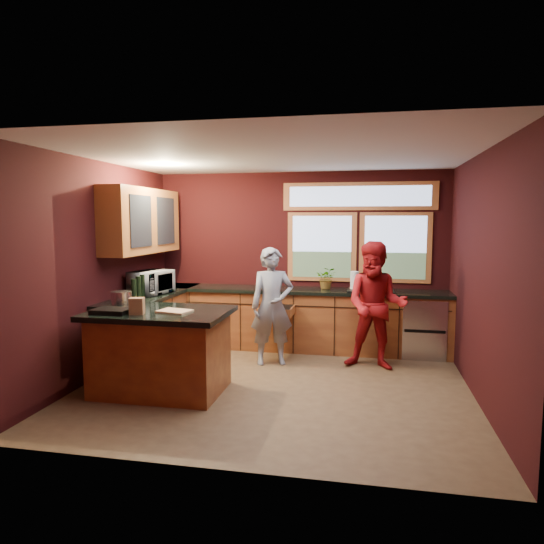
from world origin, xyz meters
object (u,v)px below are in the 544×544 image
(island, at_px, (161,351))
(cutting_board, at_px, (175,311))
(person_red, at_px, (376,306))
(person_grey, at_px, (272,306))
(stock_pot, at_px, (121,299))

(island, distance_m, cutting_board, 0.52)
(person_red, bearing_deg, person_grey, -170.30)
(stock_pot, bearing_deg, cutting_board, -14.93)
(person_grey, distance_m, person_red, 1.38)
(person_red, relative_size, cutting_board, 4.82)
(person_red, xyz_separation_m, cutting_board, (-2.22, -1.42, 0.11))
(stock_pot, bearing_deg, person_grey, 36.23)
(island, height_order, cutting_board, cutting_board)
(island, height_order, person_grey, person_grey)
(person_grey, bearing_deg, cutting_board, -140.49)
(island, bearing_deg, person_grey, 51.68)
(person_grey, height_order, person_red, person_red)
(person_grey, relative_size, stock_pot, 6.66)
(person_grey, xyz_separation_m, cutting_board, (-0.84, -1.36, 0.16))
(person_grey, distance_m, stock_pot, 1.98)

